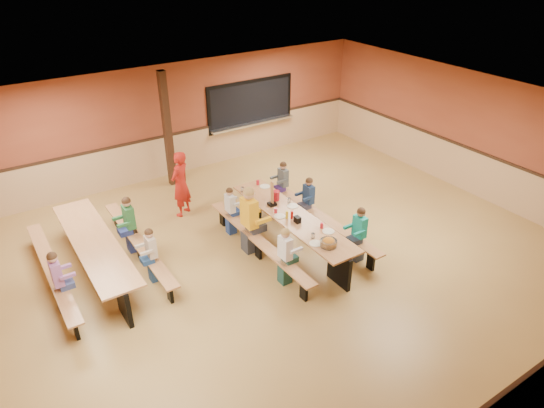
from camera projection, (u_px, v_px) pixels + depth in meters
ground at (270, 262)px, 9.83m from camera, size 12.00×12.00×0.00m
room_envelope at (269, 234)px, 9.49m from camera, size 12.04×10.04×3.02m
kitchen_pass_through at (251, 106)px, 13.97m from camera, size 2.78×0.28×1.38m
structural_post at (167, 130)px, 12.21m from camera, size 0.18×0.18×3.00m
cafeteria_table_main at (292, 224)px, 10.12m from camera, size 1.91×3.70×0.74m
cafeteria_table_second at (96, 250)px, 9.28m from camera, size 1.91×3.70×0.74m
seated_child_white_left at (285, 256)px, 9.00m from camera, size 0.36×0.29×1.18m
seated_adult_yellow at (250, 220)px, 9.86m from camera, size 0.49×0.40×1.46m
seated_child_grey_left at (230, 211)px, 10.54m from camera, size 0.32×0.26×1.10m
seated_child_teal_right at (359, 235)px, 9.65m from camera, size 0.36×0.29×1.19m
seated_child_navy_right at (308, 202)px, 10.87m from camera, size 0.34×0.28×1.15m
seated_child_char_right at (283, 185)px, 11.60m from camera, size 0.34×0.28×1.15m
seated_child_purple_sec at (59, 282)px, 8.33m from camera, size 0.36×0.29×1.19m
seated_child_green_sec at (130, 225)px, 9.92m from camera, size 0.38×0.31×1.24m
seated_child_tan_sec at (152, 255)px, 9.08m from camera, size 0.33×0.27×1.13m
standing_woman at (181, 184)px, 11.16m from camera, size 0.69×0.63×1.58m
punch_pitcher at (276, 196)px, 10.54m from camera, size 0.16×0.16×0.22m
chip_bowl at (329, 242)px, 9.01m from camera, size 0.32×0.32×0.15m
napkin_dispenser at (297, 220)px, 9.75m from camera, size 0.10×0.14×0.13m
condiment_mustard at (287, 215)px, 9.87m from camera, size 0.06×0.06×0.17m
condiment_ketchup at (292, 215)px, 9.87m from camera, size 0.06×0.06×0.17m
table_paddle at (272, 200)px, 10.33m from camera, size 0.16×0.16×0.56m
place_settings at (292, 213)px, 9.99m from camera, size 0.65×3.30×0.11m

